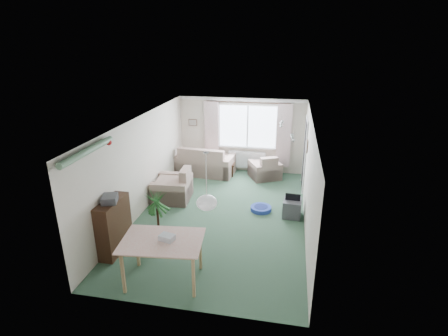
% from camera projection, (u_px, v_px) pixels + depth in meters
% --- Properties ---
extents(ground, '(6.50, 6.50, 0.00)m').
position_uv_depth(ground, '(222.00, 216.00, 8.64)').
color(ground, '#2D4B37').
extents(window, '(1.80, 0.03, 1.30)m').
position_uv_depth(window, '(248.00, 126.00, 11.06)').
color(window, white).
extents(curtain_rod, '(2.60, 0.03, 0.03)m').
position_uv_depth(curtain_rod, '(248.00, 103.00, 10.71)').
color(curtain_rod, black).
extents(curtain_left, '(0.45, 0.08, 2.00)m').
position_uv_depth(curtain_left, '(212.00, 133.00, 11.25)').
color(curtain_left, beige).
extents(curtain_right, '(0.45, 0.08, 2.00)m').
position_uv_depth(curtain_right, '(284.00, 136.00, 10.84)').
color(curtain_right, beige).
extents(radiator, '(1.20, 0.10, 0.55)m').
position_uv_depth(radiator, '(247.00, 160.00, 11.40)').
color(radiator, white).
extents(doorway, '(0.03, 0.95, 2.00)m').
position_uv_depth(doorway, '(305.00, 155.00, 9.97)').
color(doorway, black).
extents(pendant_lamp, '(0.36, 0.36, 0.36)m').
position_uv_depth(pendant_lamp, '(207.00, 203.00, 5.98)').
color(pendant_lamp, white).
extents(tinsel_garland, '(1.60, 1.60, 0.12)m').
position_uv_depth(tinsel_garland, '(88.00, 151.00, 6.07)').
color(tinsel_garland, '#196626').
extents(bauble_cluster_a, '(0.20, 0.20, 0.20)m').
position_uv_depth(bauble_cluster_a, '(281.00, 122.00, 8.47)').
color(bauble_cluster_a, silver).
extents(bauble_cluster_b, '(0.20, 0.20, 0.20)m').
position_uv_depth(bauble_cluster_b, '(293.00, 135.00, 7.31)').
color(bauble_cluster_b, silver).
extents(wall_picture_back, '(0.28, 0.03, 0.22)m').
position_uv_depth(wall_picture_back, '(193.00, 122.00, 11.36)').
color(wall_picture_back, brown).
extents(wall_picture_right, '(0.03, 0.24, 0.30)m').
position_uv_depth(wall_picture_right, '(307.00, 146.00, 8.86)').
color(wall_picture_right, brown).
extents(sofa, '(1.92, 1.13, 0.92)m').
position_uv_depth(sofa, '(205.00, 160.00, 11.21)').
color(sofa, '#C3AF93').
rests_on(sofa, ground).
extents(armchair_corner, '(1.13, 1.11, 0.76)m').
position_uv_depth(armchair_corner, '(265.00, 166.00, 10.87)').
color(armchair_corner, beige).
rests_on(armchair_corner, ground).
extents(armchair_left, '(1.02, 1.06, 0.90)m').
position_uv_depth(armchair_left, '(172.00, 184.00, 9.38)').
color(armchair_left, '#B6B089').
rests_on(armchair_left, ground).
extents(coffee_table, '(0.92, 0.56, 0.40)m').
position_uv_depth(coffee_table, '(221.00, 168.00, 11.21)').
color(coffee_table, black).
rests_on(coffee_table, ground).
extents(photo_frame, '(0.12, 0.06, 0.16)m').
position_uv_depth(photo_frame, '(221.00, 161.00, 11.08)').
color(photo_frame, brown).
rests_on(photo_frame, coffee_table).
extents(bookshelf, '(0.32, 0.93, 1.14)m').
position_uv_depth(bookshelf, '(114.00, 226.00, 7.03)').
color(bookshelf, black).
rests_on(bookshelf, ground).
extents(hifi_box, '(0.38, 0.42, 0.14)m').
position_uv_depth(hifi_box, '(110.00, 199.00, 6.75)').
color(hifi_box, '#37373C').
rests_on(hifi_box, bookshelf).
extents(houseplant, '(0.64, 0.64, 1.25)m').
position_uv_depth(houseplant, '(158.00, 219.00, 7.21)').
color(houseplant, '#1A4D1C').
rests_on(houseplant, ground).
extents(dining_table, '(1.39, 1.01, 0.82)m').
position_uv_depth(dining_table, '(164.00, 261.00, 6.20)').
color(dining_table, tan).
rests_on(dining_table, ground).
extents(gift_box, '(0.29, 0.24, 0.12)m').
position_uv_depth(gift_box, '(167.00, 238.00, 6.04)').
color(gift_box, silver).
rests_on(gift_box, dining_table).
extents(tv_cube, '(0.47, 0.51, 0.43)m').
position_uv_depth(tv_cube, '(292.00, 208.00, 8.55)').
color(tv_cube, '#323135').
rests_on(tv_cube, ground).
extents(pet_bed, '(0.62, 0.62, 0.11)m').
position_uv_depth(pet_bed, '(261.00, 209.00, 8.89)').
color(pet_bed, navy).
rests_on(pet_bed, ground).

